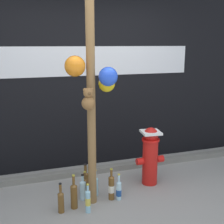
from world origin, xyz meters
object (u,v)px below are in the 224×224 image
at_px(bottle_2, 83,189).
at_px(bottle_5, 96,185).
at_px(bottle_1, 74,195).
at_px(bottle_3, 86,180).
at_px(memorial_post, 92,56).
at_px(bottle_8, 61,201).
at_px(bottle_6, 88,201).
at_px(bottle_0, 119,190).
at_px(bottle_7, 85,186).
at_px(bottle_4, 111,187).
at_px(fire_hydrant, 150,155).

distance_m(bottle_2, bottle_5, 0.18).
distance_m(bottle_1, bottle_2, 0.22).
relative_size(bottle_3, bottle_5, 1.09).
bearing_deg(bottle_3, bottle_1, -121.58).
relative_size(memorial_post, bottle_8, 8.45).
bearing_deg(bottle_6, bottle_0, 20.35).
bearing_deg(bottle_2, bottle_8, -145.60).
relative_size(memorial_post, bottle_7, 9.24).
distance_m(bottle_0, bottle_1, 0.55).
distance_m(bottle_0, bottle_3, 0.48).
bearing_deg(bottle_4, bottle_8, -171.35).
height_order(memorial_post, bottle_5, memorial_post).
distance_m(bottle_4, bottle_8, 0.63).
relative_size(bottle_0, bottle_7, 1.03).
xyz_separation_m(bottle_2, bottle_4, (0.33, -0.11, 0.02)).
bearing_deg(memorial_post, bottle_0, -3.94).
xyz_separation_m(bottle_3, bottle_6, (-0.09, -0.50, -0.00)).
height_order(bottle_0, bottle_1, bottle_1).
relative_size(memorial_post, bottle_6, 8.71).
bearing_deg(bottle_7, fire_hydrant, 3.51).
xyz_separation_m(bottle_4, bottle_7, (-0.28, 0.19, -0.03)).
bearing_deg(bottle_8, memorial_post, 11.56).
distance_m(bottle_2, bottle_3, 0.22).
bearing_deg(bottle_7, bottle_0, -31.20).
height_order(fire_hydrant, bottle_7, fire_hydrant).
distance_m(fire_hydrant, bottle_1, 1.16).
distance_m(bottle_1, bottle_8, 0.16).
bearing_deg(bottle_4, bottle_2, 161.78).
distance_m(bottle_0, bottle_2, 0.44).
xyz_separation_m(bottle_2, bottle_5, (0.18, 0.05, -0.00)).
height_order(bottle_3, bottle_4, bottle_4).
height_order(bottle_7, bottle_8, bottle_8).
bearing_deg(bottle_7, bottle_3, 72.69).
bearing_deg(bottle_8, bottle_1, 14.36).
relative_size(bottle_0, bottle_5, 0.98).
distance_m(bottle_2, bottle_8, 0.36).
bearing_deg(bottle_5, bottle_1, -146.31).
xyz_separation_m(memorial_post, bottle_1, (-0.24, -0.04, -1.56)).
height_order(fire_hydrant, bottle_3, fire_hydrant).
relative_size(fire_hydrant, bottle_4, 1.97).
xyz_separation_m(bottle_1, bottle_8, (-0.16, -0.04, -0.02)).
xyz_separation_m(bottle_4, bottle_8, (-0.63, -0.10, -0.02)).
bearing_deg(bottle_6, memorial_post, 57.32).
bearing_deg(fire_hydrant, bottle_7, -176.49).
relative_size(bottle_3, bottle_8, 1.04).
bearing_deg(bottle_3, bottle_8, -133.35).
height_order(bottle_1, bottle_7, bottle_1).
height_order(fire_hydrant, bottle_0, fire_hydrant).
distance_m(bottle_3, bottle_4, 0.39).
height_order(bottle_2, bottle_6, bottle_6).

